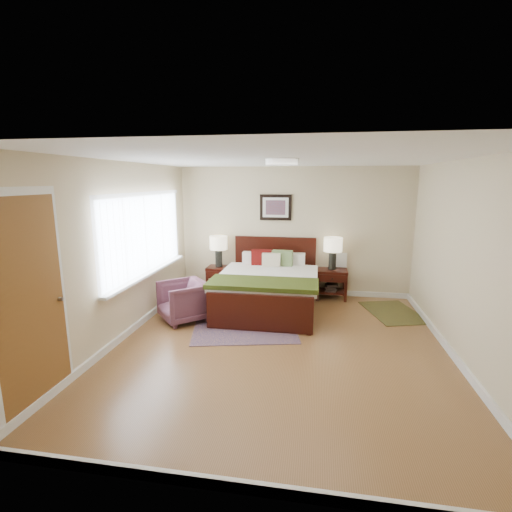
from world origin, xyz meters
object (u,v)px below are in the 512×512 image
object	(u,v)px
lamp_left	(219,245)
rug_persian	(244,317)
nightstand_left	(219,273)
nightstand_right	(332,281)
lamp_right	(333,247)
bed	(268,280)
armchair	(184,301)

from	to	relation	value
lamp_left	rug_persian	bearing A→B (deg)	-58.92
lamp_left	rug_persian	world-z (taller)	lamp_left
nightstand_left	rug_persian	world-z (taller)	nightstand_left
nightstand_left	nightstand_right	size ratio (longest dim) A/B	0.94
nightstand_left	lamp_right	distance (m)	2.30
nightstand_right	lamp_left	xyz separation A→B (m)	(-2.22, 0.01, 0.62)
lamp_right	rug_persian	size ratio (longest dim) A/B	0.28
lamp_left	rug_persian	size ratio (longest dim) A/B	0.28
bed	armchair	distance (m)	1.50
lamp_left	armchair	world-z (taller)	lamp_left
lamp_right	armchair	distance (m)	2.94
nightstand_left	lamp_left	xyz separation A→B (m)	(0.00, 0.02, 0.55)
nightstand_left	nightstand_right	distance (m)	2.22
lamp_left	lamp_right	world-z (taller)	lamp_right
nightstand_right	armchair	world-z (taller)	armchair
nightstand_left	armchair	world-z (taller)	armchair
lamp_right	armchair	size ratio (longest dim) A/B	0.86
lamp_right	armchair	bearing A→B (deg)	-146.94
nightstand_right	lamp_right	xyz separation A→B (m)	(-0.00, 0.01, 0.65)
lamp_left	nightstand_left	bearing A→B (deg)	-90.00
lamp_left	nightstand_right	bearing A→B (deg)	-0.35
nightstand_right	armchair	xyz separation A→B (m)	(-2.40, -1.55, -0.03)
nightstand_left	lamp_left	bearing A→B (deg)	90.00
nightstand_right	armchair	distance (m)	2.85
armchair	rug_persian	world-z (taller)	armchair
lamp_right	rug_persian	xyz separation A→B (m)	(-1.46, -1.27, -0.99)
armchair	rug_persian	distance (m)	1.03
lamp_left	bed	bearing A→B (deg)	-35.77
nightstand_right	lamp_left	world-z (taller)	lamp_left
bed	rug_persian	xyz separation A→B (m)	(-0.34, -0.47, -0.51)
bed	nightstand_right	size ratio (longest dim) A/B	3.63
bed	nightstand_left	world-z (taller)	bed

